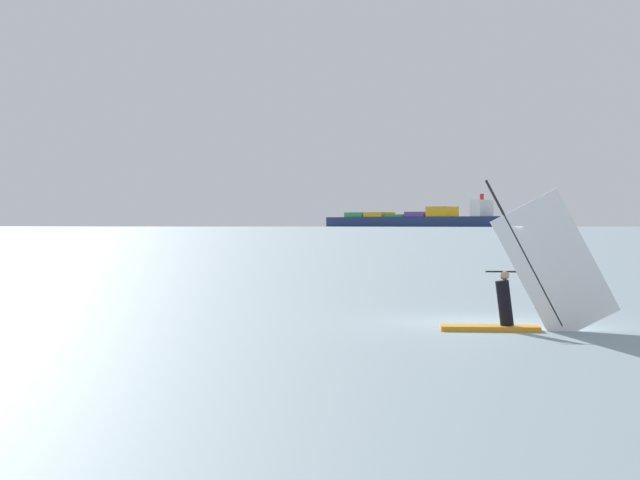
{
  "coord_description": "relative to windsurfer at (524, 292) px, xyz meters",
  "views": [
    {
      "loc": [
        4.67,
        -22.51,
        2.55
      ],
      "look_at": [
        -4.8,
        0.92,
        2.1
      ],
      "focal_mm": 49.71,
      "sensor_mm": 36.0,
      "label": 1
    }
  ],
  "objects": [
    {
      "name": "cargo_ship",
      "position": [
        -253.74,
        886.0,
        6.87
      ],
      "size": [
        214.63,
        94.21,
        33.06
      ],
      "rotation": [
        0.0,
        0.0,
        2.83
      ],
      "color": "navy",
      "rests_on": "ground_plane"
    },
    {
      "name": "windsurfer",
      "position": [
        0.0,
        0.0,
        0.0
      ],
      "size": [
        4.14,
        1.6,
        3.9
      ],
      "rotation": [
        0.0,
        0.0,
        3.44
      ],
      "color": "orange",
      "rests_on": "ground_plane"
    },
    {
      "name": "ground_plane",
      "position": [
        -1.27,
        1.14,
        -0.93
      ],
      "size": [
        4000.0,
        4000.0,
        0.0
      ],
      "primitive_type": "plane",
      "color": "gray"
    }
  ]
}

